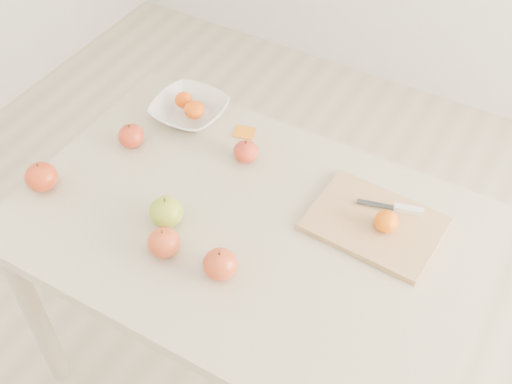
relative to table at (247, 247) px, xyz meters
The scene contains 16 objects.
ground 0.65m from the table, ahead, with size 3.50×3.50×0.00m, color #C6B293.
table is the anchor object (origin of this frame).
cutting_board 0.35m from the table, 28.19° to the left, with size 0.33×0.24×0.02m, color tan.
board_tangerine 0.38m from the table, 24.44° to the left, with size 0.06×0.06×0.05m, color orange.
fruit_bowl 0.47m from the table, 142.57° to the left, with size 0.22×0.22×0.05m, color white.
bowl_tangerine_near 0.50m from the table, 143.43° to the left, with size 0.05×0.05×0.05m, color #CB4B07.
bowl_tangerine_far 0.45m from the table, 141.72° to the left, with size 0.06×0.06×0.05m, color #DA5C07.
orange_peel_a 0.36m from the table, 121.55° to the left, with size 0.06×0.04×0.00m, color orange.
orange_peel_b 0.30m from the table, 118.65° to the left, with size 0.04×0.04×0.00m, color #D4530E.
paring_knife 0.42m from the table, 33.87° to the left, with size 0.17×0.07×0.01m.
apple_green 0.25m from the table, 150.84° to the right, with size 0.09×0.09×0.08m, color #7B9B16.
apple_red_b 0.47m from the table, 168.15° to the left, with size 0.08×0.08×0.07m, color maroon.
apple_red_d 0.58m from the table, 163.16° to the right, with size 0.09×0.09×0.08m, color maroon.
apple_red_e 0.26m from the table, 124.77° to the right, with size 0.08×0.08×0.07m, color maroon.
apple_red_c 0.22m from the table, 80.37° to the right, with size 0.08×0.08×0.08m, color maroon.
apple_red_a 0.27m from the table, 120.88° to the left, with size 0.07×0.07×0.06m, color #9A0513.
Camera 1 is at (0.56, -0.92, 2.01)m, focal length 45.00 mm.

